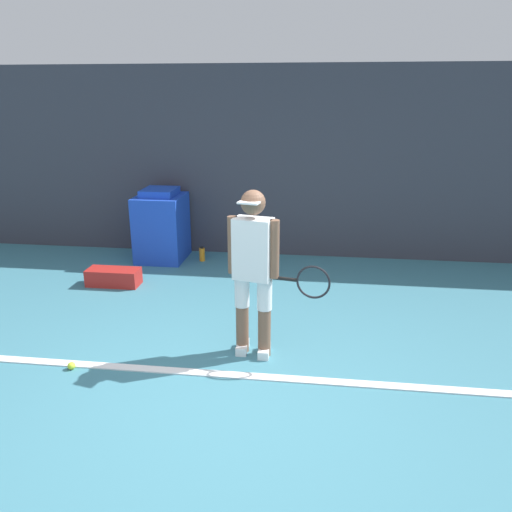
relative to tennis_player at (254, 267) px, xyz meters
The scene contains 8 objects.
ground_plane 1.18m from the tennis_player, 101.42° to the right, with size 24.00×24.00×0.00m, color teal.
back_wall 3.18m from the tennis_player, 92.88° to the left, with size 24.00×0.10×2.76m.
court_baseline 0.97m from the tennis_player, 110.42° to the right, with size 21.60×0.10×0.01m.
tennis_player is the anchor object (origin of this frame).
tennis_ball 1.86m from the tennis_player, 162.42° to the right, with size 0.07×0.07×0.07m.
covered_chair 3.19m from the tennis_player, 122.99° to the left, with size 0.67×0.75×1.06m.
equipment_bag 2.65m from the tennis_player, 143.03° to the left, with size 0.67×0.28×0.22m.
water_bottle 2.96m from the tennis_player, 113.20° to the left, with size 0.08×0.08×0.22m.
Camera 1 is at (0.71, -3.41, 2.35)m, focal length 35.00 mm.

